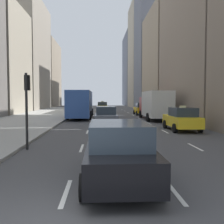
% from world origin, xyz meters
% --- Properties ---
extents(sidewalk_left, '(8.00, 66.00, 0.15)m').
position_xyz_m(sidewalk_left, '(-7.00, 27.00, 0.07)').
color(sidewalk_left, '#9E9E99').
rests_on(sidewalk_left, ground).
extents(lane_markings, '(5.72, 56.00, 0.01)m').
position_xyz_m(lane_markings, '(2.60, 23.00, 0.01)').
color(lane_markings, white).
rests_on(lane_markings, ground).
extents(building_row_left, '(6.00, 75.63, 37.74)m').
position_xyz_m(building_row_left, '(-14.00, 35.82, 13.11)').
color(building_row_left, gray).
rests_on(building_row_left, ground).
extents(building_row_right, '(6.00, 91.67, 32.78)m').
position_xyz_m(building_row_right, '(12.00, 43.06, 13.05)').
color(building_row_right, gray).
rests_on(building_row_right, ground).
extents(taxi_lead, '(2.02, 4.40, 1.87)m').
position_xyz_m(taxi_lead, '(1.20, 41.91, 0.88)').
color(taxi_lead, yellow).
rests_on(taxi_lead, ground).
extents(taxi_second, '(2.02, 4.40, 1.87)m').
position_xyz_m(taxi_second, '(6.80, 14.51, 0.88)').
color(taxi_second, yellow).
rests_on(taxi_second, ground).
extents(taxi_third, '(2.02, 4.40, 1.87)m').
position_xyz_m(taxi_third, '(6.80, 32.91, 0.88)').
color(taxi_third, yellow).
rests_on(taxi_third, ground).
extents(sedan_black_near, '(2.02, 4.55, 1.72)m').
position_xyz_m(sedan_black_near, '(1.20, 17.36, 0.88)').
color(sedan_black_near, '#565B66').
rests_on(sedan_black_near, ground).
extents(sedan_silver_behind, '(2.02, 4.80, 1.75)m').
position_xyz_m(sedan_silver_behind, '(1.20, 2.83, 0.89)').
color(sedan_silver_behind, black).
rests_on(sedan_silver_behind, ground).
extents(city_bus, '(2.80, 11.61, 3.25)m').
position_xyz_m(city_bus, '(-1.61, 27.68, 1.79)').
color(city_bus, '#2D519E').
rests_on(city_bus, ground).
extents(box_truck, '(2.58, 8.40, 3.15)m').
position_xyz_m(box_truck, '(6.80, 24.02, 1.71)').
color(box_truck, maroon).
rests_on(box_truck, ground).
extents(traffic_light_pole, '(0.24, 0.42, 3.60)m').
position_xyz_m(traffic_light_pole, '(-2.75, 7.88, 2.41)').
color(traffic_light_pole, black).
rests_on(traffic_light_pole, ground).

